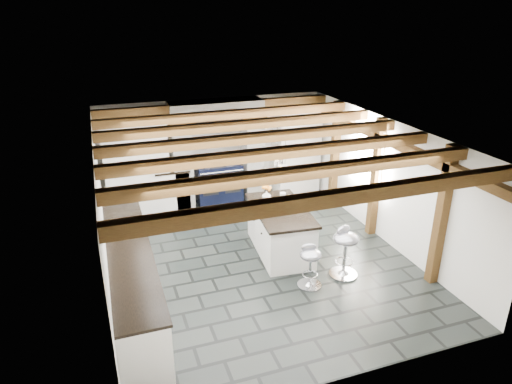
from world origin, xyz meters
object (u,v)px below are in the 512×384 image
object	(u,v)px
range_cooker	(218,182)
kitchen_island	(280,229)
bar_stool_near	(345,246)
bar_stool_far	(310,261)

from	to	relation	value
range_cooker	kitchen_island	size ratio (longest dim) A/B	0.56
kitchen_island	range_cooker	bearing A→B (deg)	105.43
kitchen_island	bar_stool_near	bearing A→B (deg)	-52.86
range_cooker	bar_stool_far	world-z (taller)	range_cooker
range_cooker	bar_stool_near	bearing A→B (deg)	-72.55
kitchen_island	bar_stool_far	size ratio (longest dim) A/B	2.46
range_cooker	bar_stool_far	bearing A→B (deg)	-82.58
bar_stool_near	bar_stool_far	xyz separation A→B (m)	(-0.66, -0.10, -0.09)
bar_stool_near	bar_stool_far	bearing A→B (deg)	169.13
kitchen_island	bar_stool_near	world-z (taller)	kitchen_island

